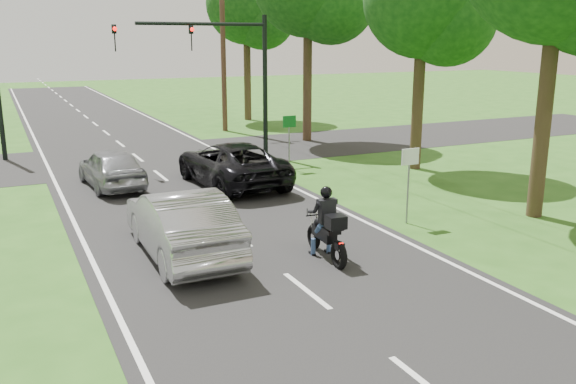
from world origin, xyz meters
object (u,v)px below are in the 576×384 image
object	(u,v)px
motorcycle_rider	(327,231)
traffic_signal	(223,61)
silver_suv	(111,167)
dark_suv	(231,164)
sign_green	(289,129)
sign_white	(410,167)
silver_sedan	(181,223)
utility_pole_far	(223,38)

from	to	relation	value
motorcycle_rider	traffic_signal	size ratio (longest dim) A/B	0.32
motorcycle_rider	silver_suv	bearing A→B (deg)	113.11
dark_suv	sign_green	world-z (taller)	sign_green
dark_suv	sign_white	bearing A→B (deg)	110.58
motorcycle_rider	silver_sedan	distance (m)	3.43
motorcycle_rider	traffic_signal	world-z (taller)	traffic_signal
silver_sedan	silver_suv	xyz separation A→B (m)	(-0.26, 7.78, -0.11)
silver_sedan	utility_pole_far	distance (m)	20.90
silver_sedan	motorcycle_rider	bearing A→B (deg)	151.20
utility_pole_far	sign_white	xyz separation A→B (m)	(-1.50, -19.02, -3.49)
silver_sedan	traffic_signal	bearing A→B (deg)	-114.40
motorcycle_rider	sign_green	bearing A→B (deg)	73.38
dark_suv	utility_pole_far	size ratio (longest dim) A/B	0.55
silver_suv	traffic_signal	distance (m)	7.03
silver_suv	traffic_signal	bearing A→B (deg)	-154.09
traffic_signal	utility_pole_far	size ratio (longest dim) A/B	0.64
motorcycle_rider	dark_suv	xyz separation A→B (m)	(0.61, 7.99, 0.08)
silver_sedan	utility_pole_far	bearing A→B (deg)	-112.25
silver_sedan	utility_pole_far	world-z (taller)	utility_pole_far
traffic_signal	sign_green	bearing A→B (deg)	-62.62
dark_suv	utility_pole_far	bearing A→B (deg)	-111.69
motorcycle_rider	silver_sedan	size ratio (longest dim) A/B	0.42
motorcycle_rider	sign_green	distance (m)	10.23
silver_suv	dark_suv	bearing A→B (deg)	154.98
dark_suv	traffic_signal	bearing A→B (deg)	-110.31
utility_pole_far	silver_sedan	bearing A→B (deg)	-112.71
utility_pole_far	sign_white	size ratio (longest dim) A/B	4.71
sign_white	dark_suv	bearing A→B (deg)	113.38
silver_suv	utility_pole_far	size ratio (longest dim) A/B	0.41
silver_suv	traffic_signal	world-z (taller)	traffic_signal
sign_white	silver_sedan	bearing A→B (deg)	178.66
sign_white	silver_suv	bearing A→B (deg)	130.01
silver_sedan	sign_green	bearing A→B (deg)	-129.58
silver_sedan	utility_pole_far	xyz separation A→B (m)	(7.90, 18.87, 4.27)
motorcycle_rider	dark_suv	bearing A→B (deg)	89.76
dark_suv	sign_green	size ratio (longest dim) A/B	2.58
sign_white	sign_green	size ratio (longest dim) A/B	1.00
motorcycle_rider	silver_suv	size ratio (longest dim) A/B	0.50
sign_green	dark_suv	bearing A→B (deg)	-152.97
traffic_signal	sign_white	xyz separation A→B (m)	(1.36, -11.02, -2.54)
traffic_signal	silver_suv	bearing A→B (deg)	-149.81
dark_suv	sign_white	distance (m)	7.10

